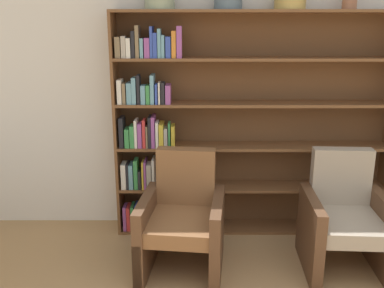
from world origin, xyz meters
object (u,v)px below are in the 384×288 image
object	(u,v)px
bowl_copper	(159,1)
bowl_sage	(228,2)
bookshelf	(227,127)
armchair_leather	(182,220)
bowl_terracotta	(290,1)
armchair_cushioned	(345,220)

from	to	relation	value
bowl_copper	bowl_sage	world-z (taller)	bowl_copper
bookshelf	armchair_leather	xyz separation A→B (m)	(-0.40, -0.69, -0.60)
bowl_terracotta	armchair_cushioned	xyz separation A→B (m)	(0.40, -0.67, -1.69)
armchair_cushioned	bowl_copper	bearing A→B (deg)	-20.73
bowl_terracotta	armchair_leather	distance (m)	2.03
bookshelf	bowl_terracotta	size ratio (longest dim) A/B	8.82
bowl_copper	armchair_cushioned	world-z (taller)	bowl_copper
bowl_copper	armchair_cushioned	bearing A→B (deg)	-24.11
bowl_copper	bowl_sage	xyz separation A→B (m)	(0.58, 0.00, -0.01)
bowl_copper	bowl_terracotta	distance (m)	1.10
bookshelf	armchair_cushioned	distance (m)	1.28
bowl_copper	armchair_leather	distance (m)	1.83
bookshelf	armchair_cushioned	xyz separation A→B (m)	(0.90, -0.69, -0.60)
bowl_copper	bowl_sage	bearing A→B (deg)	0.00
bowl_sage	armchair_cushioned	distance (m)	2.03
bookshelf	armchair_cushioned	world-z (taller)	bookshelf
armchair_leather	bookshelf	bearing A→B (deg)	-113.68
bowl_copper	bowl_terracotta	bearing A→B (deg)	-0.00
bowl_sage	bookshelf	bearing A→B (deg)	41.50
bookshelf	bowl_copper	bearing A→B (deg)	-178.10
bowl_copper	bowl_sage	distance (m)	0.58
bowl_sage	armchair_leather	bearing A→B (deg)	-119.49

